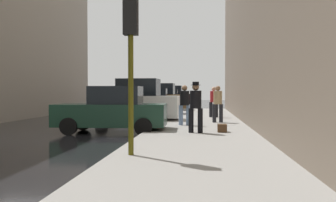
{
  "coord_description": "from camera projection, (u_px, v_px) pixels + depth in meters",
  "views": [
    {
      "loc": [
        6.12,
        -12.2,
        1.58
      ],
      "look_at": [
        4.25,
        7.78,
        1.08
      ],
      "focal_mm": 40.0,
      "sensor_mm": 36.0,
      "label": 1
    }
  ],
  "objects": [
    {
      "name": "sidewalk",
      "position": [
        199.0,
        138.0,
        12.19
      ],
      "size": [
        4.0,
        40.0,
        0.15
      ],
      "primitive_type": "cube",
      "color": "gray",
      "rests_on": "ground_plane"
    },
    {
      "name": "pedestrian_in_tan_coat",
      "position": [
        218.0,
        102.0,
        17.42
      ],
      "size": [
        0.53,
        0.48,
        1.71
      ],
      "color": "black",
      "rests_on": "sidewalk"
    },
    {
      "name": "traffic_light",
      "position": [
        131.0,
        39.0,
        8.4
      ],
      "size": [
        0.32,
        0.32,
        3.6
      ],
      "color": "#514C0F",
      "rests_on": "sidewalk"
    },
    {
      "name": "parked_blue_sedan",
      "position": [
        150.0,
        103.0,
        24.6
      ],
      "size": [
        4.25,
        2.16,
        1.79
      ],
      "color": "navy",
      "rests_on": "ground_plane"
    },
    {
      "name": "parked_white_van",
      "position": [
        136.0,
        102.0,
        19.4
      ],
      "size": [
        4.67,
        2.2,
        2.25
      ],
      "color": "silver",
      "rests_on": "ground_plane"
    },
    {
      "name": "parked_black_suv",
      "position": [
        171.0,
        97.0,
        40.67
      ],
      "size": [
        4.65,
        2.16,
        2.25
      ],
      "color": "black",
      "rests_on": "ground_plane"
    },
    {
      "name": "ground_plane",
      "position": [
        23.0,
        138.0,
        12.75
      ],
      "size": [
        120.0,
        120.0,
        0.0
      ],
      "primitive_type": "plane",
      "color": "black"
    },
    {
      "name": "pedestrian_in_jeans",
      "position": [
        185.0,
        103.0,
        15.98
      ],
      "size": [
        0.52,
        0.45,
        1.71
      ],
      "color": "#728CB2",
      "rests_on": "sidewalk"
    },
    {
      "name": "pedestrian_in_red_jacket",
      "position": [
        214.0,
        100.0,
        21.04
      ],
      "size": [
        0.5,
        0.41,
        1.71
      ],
      "color": "black",
      "rests_on": "sidewalk"
    },
    {
      "name": "parked_bronze_suv",
      "position": [
        159.0,
        99.0,
        29.85
      ],
      "size": [
        4.66,
        2.17,
        2.25
      ],
      "color": "brown",
      "rests_on": "ground_plane"
    },
    {
      "name": "duffel_bag",
      "position": [
        222.0,
        128.0,
        13.27
      ],
      "size": [
        0.32,
        0.44,
        0.28
      ],
      "color": "#472D19",
      "rests_on": "sidewalk"
    },
    {
      "name": "fire_hydrant",
      "position": [
        160.0,
        120.0,
        14.5
      ],
      "size": [
        0.42,
        0.22,
        0.7
      ],
      "color": "red",
      "rests_on": "sidewalk"
    },
    {
      "name": "parked_red_hatchback",
      "position": [
        166.0,
        100.0,
        35.02
      ],
      "size": [
        4.26,
        2.18,
        1.79
      ],
      "color": "#B2191E",
      "rests_on": "ground_plane"
    },
    {
      "name": "pedestrian_with_fedora",
      "position": [
        196.0,
        104.0,
        13.0
      ],
      "size": [
        0.51,
        0.43,
        1.78
      ],
      "color": "black",
      "rests_on": "sidewalk"
    },
    {
      "name": "parked_dark_green_sedan",
      "position": [
        112.0,
        111.0,
        14.38
      ],
      "size": [
        4.25,
        2.16,
        1.79
      ],
      "color": "#193828",
      "rests_on": "ground_plane"
    }
  ]
}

